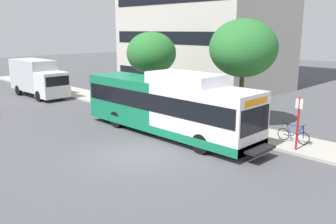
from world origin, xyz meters
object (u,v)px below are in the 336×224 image
object	(u,v)px
bicycle_parked	(293,134)
street_tree_mid_block	(151,53)
street_tree_near_stop	(243,48)
bus_stop_sign_pole	(298,120)
box_truck_background	(38,77)
transit_bus	(167,105)

from	to	relation	value
bicycle_parked	street_tree_mid_block	xyz separation A→B (m)	(0.90, 11.95, 3.60)
bicycle_parked	street_tree_near_stop	bearing A→B (deg)	73.97
bus_stop_sign_pole	street_tree_near_stop	xyz separation A→B (m)	(2.20, 4.75, 3.14)
street_tree_mid_block	box_truck_background	size ratio (longest dim) A/B	0.80
bicycle_parked	box_truck_background	size ratio (longest dim) A/B	0.25
box_truck_background	transit_bus	bearing A→B (deg)	-90.70
bus_stop_sign_pole	box_truck_background	bearing A→B (deg)	95.12
street_tree_mid_block	box_truck_background	world-z (taller)	street_tree_mid_block
bicycle_parked	street_tree_mid_block	world-z (taller)	street_tree_mid_block
transit_bus	bus_stop_sign_pole	size ratio (longest dim) A/B	4.71
bus_stop_sign_pole	box_truck_background	distance (m)	23.42
bicycle_parked	street_tree_near_stop	distance (m)	6.00
bus_stop_sign_pole	street_tree_mid_block	size ratio (longest dim) A/B	0.46
transit_bus	street_tree_mid_block	distance (m)	7.69
bicycle_parked	bus_stop_sign_pole	bearing A→B (deg)	-147.15
bus_stop_sign_pole	street_tree_near_stop	bearing A→B (deg)	65.16
street_tree_mid_block	street_tree_near_stop	bearing A→B (deg)	-88.00
transit_bus	box_truck_background	xyz separation A→B (m)	(0.20, 16.66, 0.04)
bus_stop_sign_pole	bicycle_parked	distance (m)	1.63
transit_bus	bus_stop_sign_pole	world-z (taller)	transit_bus
bus_stop_sign_pole	bicycle_parked	size ratio (longest dim) A/B	1.48
street_tree_near_stop	box_truck_background	distance (m)	19.31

